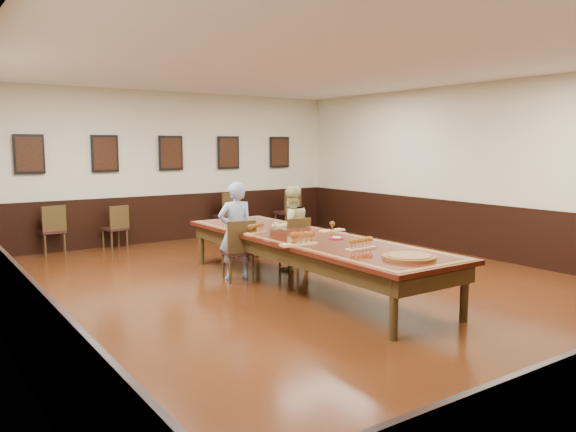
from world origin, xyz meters
TOP-DOWN VIEW (x-y plane):
  - floor at (0.00, 0.00)m, footprint 8.00×10.00m
  - ceiling at (0.00, 0.00)m, footprint 8.00×10.00m
  - wall_back at (0.00, 5.01)m, footprint 8.00×0.02m
  - wall_right at (4.01, 0.00)m, footprint 0.02×10.00m
  - chair_man at (-0.61, 0.97)m, footprint 0.53×0.56m
  - chair_woman at (0.47, 1.02)m, footprint 0.48×0.51m
  - spare_chair_a at (-2.52, 4.83)m, footprint 0.50×0.54m
  - spare_chair_b at (-1.34, 4.68)m, footprint 0.50×0.53m
  - spare_chair_c at (1.23, 4.76)m, footprint 0.51×0.55m
  - spare_chair_d at (2.74, 4.52)m, footprint 0.50×0.54m
  - person_man at (-0.59, 1.07)m, footprint 0.61×0.46m
  - person_woman at (0.49, 1.12)m, footprint 0.77×0.64m
  - pink_phone at (0.60, -0.08)m, footprint 0.10×0.15m
  - wainscoting at (0.00, 0.00)m, footprint 8.00×10.00m
  - conference_table at (0.00, 0.00)m, footprint 1.40×5.00m
  - posters at (0.00, 4.94)m, footprint 6.14×0.04m
  - flight_a at (-0.47, 0.68)m, footprint 0.42×0.27m
  - flight_b at (0.60, 0.18)m, footprint 0.44×0.15m
  - flight_c at (-0.51, -0.52)m, footprint 0.52×0.23m
  - flight_d at (-0.04, -1.19)m, footprint 0.42×0.15m
  - red_plate_grp at (0.22, -0.39)m, footprint 0.22×0.22m
  - carved_platter at (0.02, -1.96)m, footprint 0.74×0.74m

SIDE VIEW (x-z plane):
  - floor at x=0.00m, z-range -0.02..0.00m
  - spare_chair_b at x=-1.34m, z-range 0.00..0.88m
  - chair_woman at x=0.47m, z-range 0.00..0.89m
  - spare_chair_a at x=-2.52m, z-range 0.00..0.94m
  - chair_man at x=-0.61m, z-range 0.00..0.94m
  - wainscoting at x=0.00m, z-range 0.00..1.00m
  - spare_chair_c at x=1.23m, z-range 0.00..1.02m
  - spare_chair_d at x=2.74m, z-range 0.00..1.02m
  - conference_table at x=0.00m, z-range 0.23..0.99m
  - person_woman at x=0.49m, z-range 0.00..1.40m
  - person_man at x=-0.59m, z-range 0.00..1.51m
  - pink_phone at x=0.60m, z-range 0.75..0.76m
  - red_plate_grp at x=0.22m, z-range 0.75..0.78m
  - carved_platter at x=0.02m, z-range 0.75..0.80m
  - flight_a at x=-0.47m, z-range 0.74..0.90m
  - flight_d at x=-0.04m, z-range 0.74..0.90m
  - flight_b at x=0.60m, z-range 0.74..0.91m
  - flight_c at x=-0.51m, z-range 0.74..0.93m
  - wall_back at x=0.00m, z-range 0.00..3.20m
  - wall_right at x=4.01m, z-range 0.00..3.20m
  - posters at x=0.00m, z-range 1.53..2.27m
  - ceiling at x=0.00m, z-range 3.20..3.22m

